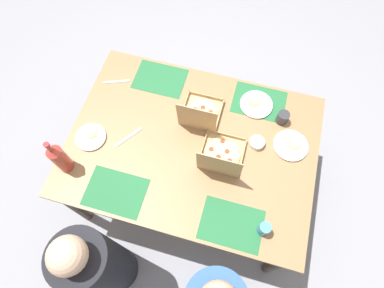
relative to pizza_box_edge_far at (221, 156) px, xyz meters
The scene contains 18 objects.
ground_plane 0.83m from the pizza_box_edge_far, 13.44° to the right, with size 6.00×6.00×0.00m, color gray.
dining_table 0.25m from the pizza_box_edge_far, 13.44° to the right, with size 1.59×1.16×0.75m.
placemat_near_left 0.51m from the pizza_box_edge_far, 107.89° to the right, with size 0.36×0.26×0.00m, color #236638.
placemat_near_right 0.74m from the pizza_box_edge_far, 40.54° to the right, with size 0.36×0.26×0.00m, color #236638.
placemat_far_left 0.42m from the pizza_box_edge_far, 112.03° to the left, with size 0.36×0.26×0.00m, color #236638.
placemat_far_right 0.68m from the pizza_box_edge_far, 34.31° to the left, with size 0.36×0.26×0.00m, color #236638.
pizza_box_edge_far is the anchor object (origin of this frame).
pizza_box_corner_right 0.33m from the pizza_box_edge_far, 51.88° to the right, with size 0.25×0.28×0.29m.
plate_middle 0.46m from the pizza_box_edge_far, 153.34° to the right, with size 0.22×0.22×0.03m.
plate_near_right 0.47m from the pizza_box_edge_far, 107.00° to the right, with size 0.22×0.22×0.03m.
plate_far_left 0.85m from the pizza_box_edge_far, ahead, with size 0.20×0.20×0.03m.
soda_bottle 0.97m from the pizza_box_edge_far, 18.57° to the left, with size 0.09×0.09×0.32m.
cup_red 0.50m from the pizza_box_edge_far, 131.85° to the left, with size 0.07×0.07×0.11m, color teal.
cup_spare 0.49m from the pizza_box_edge_far, 130.89° to the right, with size 0.08×0.08×0.09m, color #333338.
condiment_bowl 0.26m from the pizza_box_edge_far, 140.73° to the right, with size 0.10×0.10×0.04m, color white.
knife_by_near_left 0.62m from the pizza_box_edge_far, ahead, with size 0.21×0.02×0.01m, color #B7B7BC.
fork_by_near_right 0.93m from the pizza_box_edge_far, 23.66° to the right, with size 0.19×0.02×0.01m, color #B7B7BC.
diner_right_seat 1.01m from the pizza_box_edge_far, 54.70° to the left, with size 0.32×0.32×1.17m.
Camera 1 is at (-0.23, 0.82, 2.61)m, focal length 29.60 mm.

